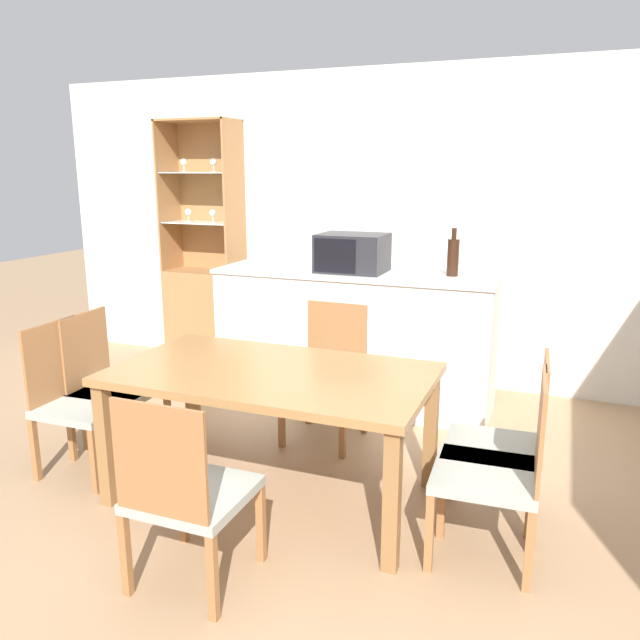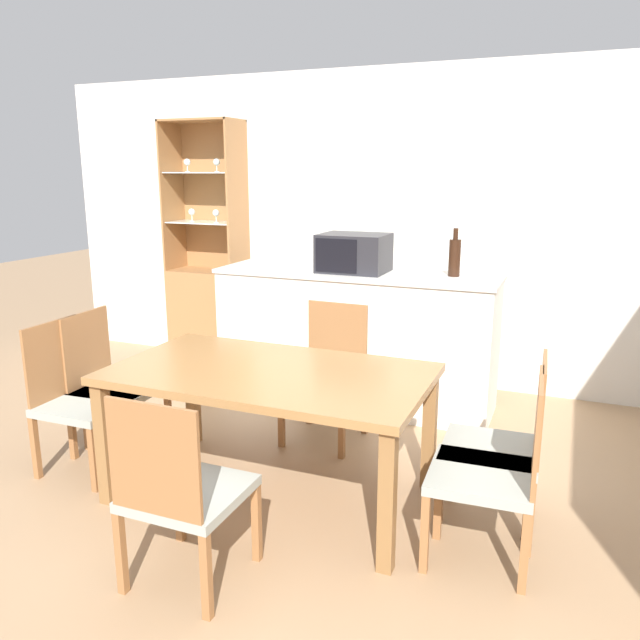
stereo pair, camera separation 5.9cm
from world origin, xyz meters
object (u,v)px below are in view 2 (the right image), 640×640
object	(u,v)px
dining_chair_side_right_near	(494,471)
wine_bottle	(455,257)
display_cabinet	(209,295)
dining_chair_head_near	(182,492)
dining_table	(270,384)
dining_chair_side_left_near	(79,399)
dining_chair_side_right_far	(501,446)
microwave	(354,253)
dining_chair_side_left_far	(112,384)
dining_chair_head_far	(327,375)

from	to	relation	value
dining_chair_side_right_near	wine_bottle	world-z (taller)	wine_bottle
display_cabinet	dining_chair_head_near	world-z (taller)	display_cabinet
dining_table	dining_chair_head_near	size ratio (longest dim) A/B	1.88
display_cabinet	dining_table	bearing A→B (deg)	-50.84
dining_chair_side_left_near	dining_chair_side_right_far	world-z (taller)	same
dining_chair_side_right_near	dining_chair_head_near	distance (m)	1.37
dining_table	dining_chair_side_right_near	distance (m)	1.21
dining_chair_head_near	wine_bottle	xyz separation A→B (m)	(0.66, 2.41, 0.72)
display_cabinet	dining_table	size ratio (longest dim) A/B	1.30
dining_chair_side_right_far	microwave	distance (m)	1.99
dining_chair_side_left_far	wine_bottle	distance (m)	2.45
dining_chair_side_left_far	microwave	xyz separation A→B (m)	(1.12, 1.37, 0.72)
display_cabinet	dining_chair_head_far	distance (m)	2.06
dining_chair_head_far	dining_chair_side_right_near	size ratio (longest dim) A/B	1.00
dining_table	dining_chair_side_right_near	size ratio (longest dim) A/B	1.88
dining_table	wine_bottle	xyz separation A→B (m)	(0.66, 1.59, 0.52)
dining_table	dining_chair_head_near	xyz separation A→B (m)	(-0.00, -0.83, -0.21)
microwave	dining_chair_side_left_near	bearing A→B (deg)	-124.28
microwave	dining_chair_side_right_near	bearing A→B (deg)	-52.78
dining_table	dining_chair_head_far	size ratio (longest dim) A/B	1.88
microwave	dining_chair_head_near	bearing A→B (deg)	-88.45
dining_table	dining_chair_side_right_near	xyz separation A→B (m)	(1.19, -0.14, -0.21)
dining_chair_side_right_far	microwave	world-z (taller)	microwave
dining_chair_head_near	display_cabinet	bearing A→B (deg)	120.14
dining_chair_side_right_far	dining_chair_side_right_near	bearing A→B (deg)	177.28
dining_chair_side_left_near	dining_chair_side_right_far	size ratio (longest dim) A/B	1.00
dining_chair_head_far	dining_chair_side_right_far	size ratio (longest dim) A/B	1.00
dining_chair_side_left_far	display_cabinet	bearing A→B (deg)	-169.44
dining_chair_head_near	dining_chair_side_right_far	distance (m)	1.53
dining_chair_side_right_far	dining_chair_side_left_near	bearing A→B (deg)	94.20
dining_chair_side_right_far	wine_bottle	size ratio (longest dim) A/B	2.63
dining_chair_side_left_near	wine_bottle	size ratio (longest dim) A/B	2.63
dining_chair_side_right_far	wine_bottle	distance (m)	1.70
dining_chair_side_left_far	dining_chair_side_right_far	xyz separation A→B (m)	(2.38, 0.01, 0.00)
dining_table	dining_chair_side_left_far	distance (m)	1.21
dining_chair_side_left_near	dining_chair_side_right_far	bearing A→B (deg)	95.99
display_cabinet	dining_table	distance (m)	2.62
dining_table	dining_chair_head_far	xyz separation A→B (m)	(0.00, 0.83, -0.21)
dining_chair_side_right_near	wine_bottle	size ratio (longest dim) A/B	2.63
dining_chair_side_right_far	dining_chair_side_left_far	bearing A→B (deg)	87.42
dining_table	dining_chair_side_right_far	world-z (taller)	dining_chair_side_right_far
dining_chair_head_far	dining_chair_side_right_near	bearing A→B (deg)	142.47
wine_bottle	dining_table	bearing A→B (deg)	-112.50
dining_chair_side_right_far	microwave	size ratio (longest dim) A/B	1.82
display_cabinet	dining_chair_head_near	bearing A→B (deg)	-59.93
wine_bottle	dining_chair_side_left_near	bearing A→B (deg)	-136.84
dining_chair_side_right_near	microwave	xyz separation A→B (m)	(-1.25, 1.65, 0.72)
dining_chair_side_left_near	dining_chair_side_right_near	distance (m)	2.38
dining_chair_side_left_far	microwave	size ratio (longest dim) A/B	1.82
dining_chair_side_left_near	dining_table	bearing A→B (deg)	95.95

